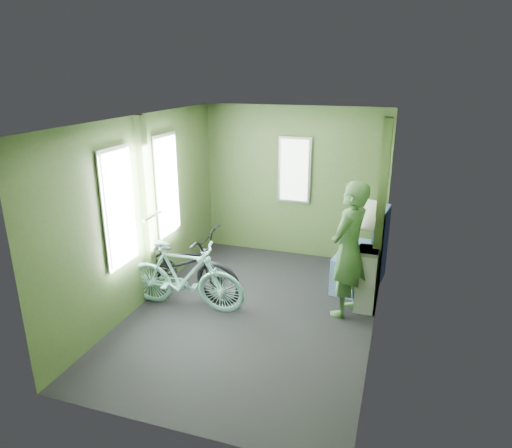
{
  "coord_description": "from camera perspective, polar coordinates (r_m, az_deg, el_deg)",
  "views": [
    {
      "loc": [
        1.54,
        -4.62,
        2.79
      ],
      "look_at": [
        0.0,
        0.1,
        1.1
      ],
      "focal_mm": 32.0,
      "sensor_mm": 36.0,
      "label": 1
    }
  ],
  "objects": [
    {
      "name": "bench_seat",
      "position": [
        6.32,
        13.08,
        -4.86
      ],
      "size": [
        0.67,
        1.04,
        1.04
      ],
      "rotation": [
        0.0,
        0.0,
        -0.12
      ],
      "color": "navy",
      "rests_on": "ground"
    },
    {
      "name": "bicycle_mint",
      "position": [
        5.74,
        -8.77,
        -10.5
      ],
      "size": [
        1.53,
        0.62,
        0.96
      ],
      "primitive_type": "imported",
      "rotation": [
        0.0,
        -0.16,
        1.61
      ],
      "color": "#79BCB6",
      "rests_on": "ground"
    },
    {
      "name": "passenger",
      "position": [
        5.37,
        11.52,
        -3.17
      ],
      "size": [
        0.58,
        0.73,
        1.63
      ],
      "rotation": [
        0.0,
        0.0,
        -1.95
      ],
      "color": "#33532D",
      "rests_on": "ground"
    },
    {
      "name": "bicycle_black",
      "position": [
        6.08,
        -9.56,
        -8.82
      ],
      "size": [
        1.92,
        1.04,
        1.04
      ],
      "primitive_type": "imported",
      "rotation": [
        0.0,
        -0.15,
        1.41
      ],
      "color": "black",
      "rests_on": "ground"
    },
    {
      "name": "room",
      "position": [
        5.1,
        -0.61,
        3.41
      ],
      "size": [
        4.0,
        4.02,
        2.31
      ],
      "color": "black",
      "rests_on": "ground"
    },
    {
      "name": "waste_box",
      "position": [
        5.68,
        13.62,
        -6.73
      ],
      "size": [
        0.23,
        0.32,
        0.78
      ],
      "primitive_type": "cube",
      "color": "gray",
      "rests_on": "ground"
    }
  ]
}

